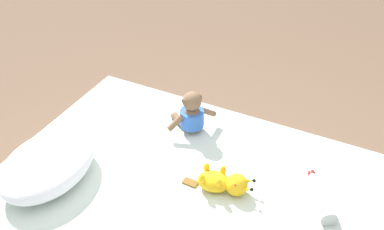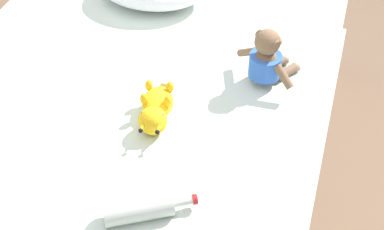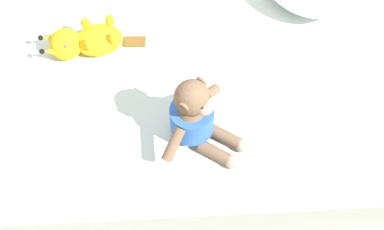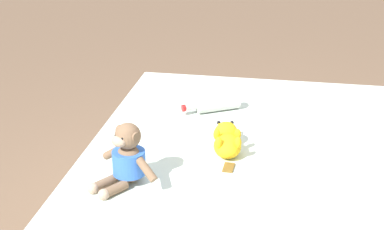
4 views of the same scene
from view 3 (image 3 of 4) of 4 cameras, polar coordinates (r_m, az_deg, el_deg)
name	(u,v)px [view 3 (image 3 of 4)]	position (r m, az deg, el deg)	size (l,w,h in m)	color
ground_plane	(123,88)	(2.15, -7.54, 2.97)	(16.00, 16.00, 0.00)	brown
bed	(116,54)	(1.98, -8.25, 6.61)	(1.52, 1.97, 0.45)	#B2B2B7
plush_monkey	(195,117)	(1.42, 0.38, -0.27)	(0.25, 0.25, 0.24)	brown
plush_yellow_creature	(85,41)	(1.67, -11.62, 7.89)	(0.14, 0.33, 0.10)	yellow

